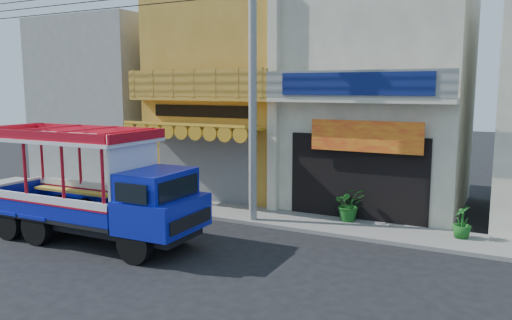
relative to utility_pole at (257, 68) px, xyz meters
The scene contains 11 objects.
ground 6.08m from the utility_pole, 75.53° to the right, with size 90.00×90.00×0.00m, color black.
sidewalk 5.09m from the utility_pole, 39.41° to the left, with size 30.00×2.00×0.12m, color slate.
shophouse_left 5.70m from the utility_pole, 124.03° to the left, with size 6.00×7.50×8.24m.
shophouse_right 5.54m from the utility_pole, 58.56° to the left, with size 6.00×6.75×8.24m.
party_pilaster 1.87m from the utility_pole, 95.46° to the left, with size 0.35×0.30×8.00m, color #B7AD96.
filler_building_left 11.25m from the utility_pole, 155.15° to the left, with size 6.00×6.00×7.60m, color gray.
utility_pole is the anchor object (origin of this frame).
songthaew_truck 5.96m from the utility_pole, 126.27° to the right, with size 7.07×2.51×3.28m.
green_sign 7.32m from the utility_pole, behind, with size 0.60×0.28×0.92m.
potted_plant_a 5.31m from the utility_pole, 25.98° to the left, with size 0.98×0.85×1.09m, color #19581B.
potted_plant_c 7.66m from the utility_pole, ahead, with size 0.53×0.53×0.95m, color #19581B.
Camera 1 is at (6.49, -10.87, 4.42)m, focal length 35.00 mm.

